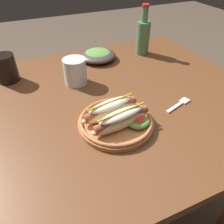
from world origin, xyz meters
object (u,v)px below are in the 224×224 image
object	(u,v)px
fork	(179,104)
water_cup	(75,71)
glass_bottle	(143,36)
side_bowl	(98,55)
soda_cup	(6,68)
hot_dog_plate	(117,118)

from	to	relation	value
fork	water_cup	world-z (taller)	water_cup
water_cup	glass_bottle	size ratio (longest dim) A/B	0.44
water_cup	side_bowl	world-z (taller)	water_cup
fork	soda_cup	world-z (taller)	soda_cup
soda_cup	water_cup	bearing A→B (deg)	-27.43
hot_dog_plate	glass_bottle	xyz separation A→B (m)	(0.35, 0.46, 0.06)
fork	side_bowl	size ratio (longest dim) A/B	0.70
soda_cup	water_cup	xyz separation A→B (m)	(0.25, -0.13, -0.00)
hot_dog_plate	water_cup	xyz separation A→B (m)	(-0.04, 0.30, 0.03)
hot_dog_plate	fork	bearing A→B (deg)	1.93
hot_dog_plate	fork	xyz separation A→B (m)	(0.25, 0.01, -0.02)
water_cup	fork	bearing A→B (deg)	-45.14
soda_cup	glass_bottle	size ratio (longest dim) A/B	0.47
soda_cup	hot_dog_plate	bearing A→B (deg)	-55.88
hot_dog_plate	soda_cup	distance (m)	0.53
water_cup	side_bowl	xyz separation A→B (m)	(0.16, 0.17, -0.03)
water_cup	side_bowl	size ratio (longest dim) A/B	0.60
soda_cup	side_bowl	world-z (taller)	soda_cup
glass_bottle	side_bowl	distance (m)	0.24
hot_dog_plate	water_cup	size ratio (longest dim) A/B	2.31
hot_dog_plate	side_bowl	world-z (taller)	hot_dog_plate
hot_dog_plate	fork	world-z (taller)	hot_dog_plate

